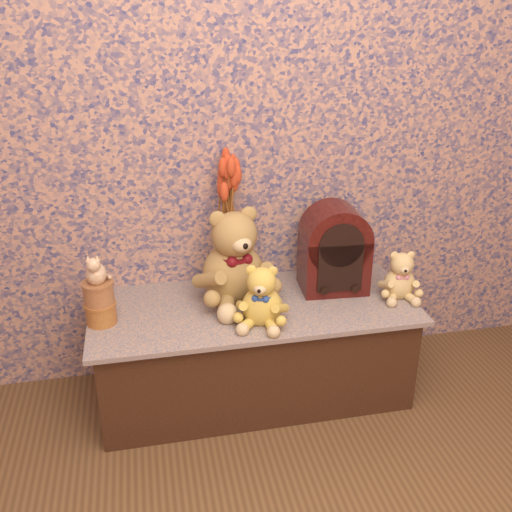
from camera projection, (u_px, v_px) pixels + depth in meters
The scene contains 10 objects.
display_shelf at pixel (254, 349), 2.47m from camera, with size 1.34×0.57×0.44m, color #3B537A.
teddy_large at pixel (233, 251), 2.34m from camera, with size 0.34×0.40×0.43m, color #AA8442, non-canonical shape.
teddy_medium at pixel (262, 292), 2.20m from camera, with size 0.21×0.25×0.26m, color gold, non-canonical shape.
teddy_small at pixel (400, 272), 2.40m from camera, with size 0.18×0.21×0.22m, color tan, non-canonical shape.
cathedral_radio at pixel (334, 248), 2.43m from camera, with size 0.28×0.20×0.38m, color #370C0A, non-canonical shape.
ceramic_vase at pixel (228, 266), 2.46m from camera, with size 0.13×0.13×0.22m, color tan.
dried_stalks at pixel (227, 190), 2.32m from camera, with size 0.25×0.25×0.47m, color #CA4020, non-canonical shape.
biscuit_tin_lower at pixel (101, 313), 2.22m from camera, with size 0.12×0.12×0.08m, color gold.
biscuit_tin_upper at pixel (99, 293), 2.19m from camera, with size 0.12×0.12×0.09m, color tan.
cat_figurine at pixel (95, 267), 2.14m from camera, with size 0.09×0.10×0.13m, color silver, non-canonical shape.
Camera 1 is at (-0.41, -0.82, 1.59)m, focal length 40.22 mm.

